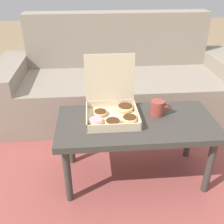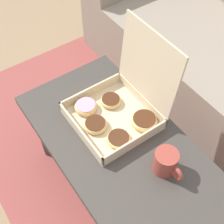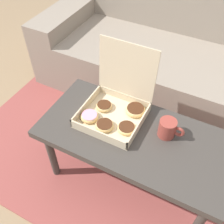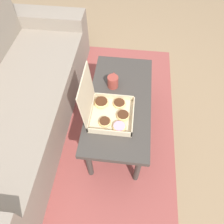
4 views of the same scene
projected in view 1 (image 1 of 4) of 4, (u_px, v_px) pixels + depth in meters
name	position (u px, v px, depth m)	size (l,w,h in m)	color
ground_plane	(131.00, 164.00, 1.96)	(12.00, 12.00, 0.00)	#937756
area_rug	(126.00, 141.00, 2.22)	(2.37, 1.87, 0.01)	#994742
couch	(120.00, 83.00, 2.54)	(2.25, 0.86, 0.92)	gray
coffee_table	(136.00, 128.00, 1.66)	(0.99, 0.48, 0.45)	#3D3833
pastry_box	(112.00, 108.00, 1.66)	(0.33, 0.34, 0.37)	beige
coffee_mug	(158.00, 108.00, 1.68)	(0.13, 0.09, 0.10)	#993D33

